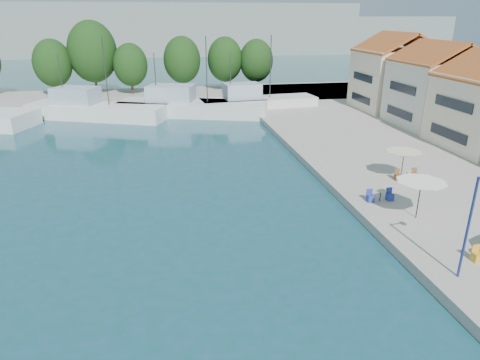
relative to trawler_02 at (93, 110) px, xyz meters
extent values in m
cube|color=#ACA49B|center=(6.17, 12.00, -0.77)|extent=(90.00, 16.00, 0.60)
cube|color=gray|center=(-15.83, 105.00, 6.93)|extent=(180.00, 40.00, 16.00)
cube|color=gray|center=(54.17, 125.00, 4.93)|extent=(140.00, 40.00, 12.00)
cube|color=silver|center=(38.17, -13.00, 3.03)|extent=(8.00, 8.50, 7.00)
pyramid|color=#A84D25|center=(38.17, -13.00, 8.33)|extent=(8.40, 8.80, 1.80)
cube|color=#F3DFC2|center=(38.17, -4.00, 3.28)|extent=(8.60, 8.50, 7.50)
pyramid|color=#A84D25|center=(38.17, -4.00, 8.83)|extent=(9.00, 8.80, 1.80)
cube|color=silver|center=(0.42, -0.17, -0.37)|extent=(17.90, 10.77, 2.20)
cube|color=#99ABBE|center=(-2.01, 0.81, 1.73)|extent=(6.17, 5.21, 2.00)
cylinder|color=#2D2D2D|center=(2.04, -0.83, 4.73)|extent=(0.12, 0.12, 8.00)
cylinder|color=#2D2D2D|center=(-3.63, 1.47, 3.73)|extent=(0.10, 0.10, 6.00)
cube|color=silver|center=(12.44, -0.47, -0.37)|extent=(19.65, 10.39, 2.20)
cube|color=#99ABBE|center=(9.72, 0.38, 1.73)|extent=(6.59, 5.33, 2.00)
cylinder|color=#2D2D2D|center=(14.26, -1.04, 4.73)|extent=(0.12, 0.12, 8.00)
cylinder|color=#2D2D2D|center=(7.90, 0.94, 3.73)|extent=(0.10, 0.10, 6.00)
cube|color=silver|center=(21.38, 0.58, -0.37)|extent=(16.00, 5.62, 2.20)
cube|color=#99ABBE|center=(19.04, 0.34, 1.73)|extent=(4.99, 3.59, 2.00)
cylinder|color=#2D2D2D|center=(22.94, 0.74, 4.73)|extent=(0.12, 0.12, 8.00)
cylinder|color=#2D2D2D|center=(17.48, 0.19, 3.73)|extent=(0.10, 0.10, 6.00)
cylinder|color=#3F2B19|center=(-7.29, 14.68, 1.40)|extent=(0.36, 0.36, 3.73)
ellipsoid|color=#163611|center=(-7.29, 14.68, 4.39)|extent=(5.68, 5.68, 7.09)
cylinder|color=#3F2B19|center=(-1.49, 15.74, 1.98)|extent=(0.36, 0.36, 4.89)
ellipsoid|color=#163611|center=(-1.49, 15.74, 5.89)|extent=(7.43, 7.43, 9.29)
cylinder|color=#3F2B19|center=(4.12, 14.15, 1.25)|extent=(0.36, 0.36, 3.43)
ellipsoid|color=#163611|center=(4.12, 14.15, 3.99)|extent=(5.21, 5.21, 6.51)
cylinder|color=#3F2B19|center=(12.11, 14.90, 1.45)|extent=(0.36, 0.36, 3.84)
ellipsoid|color=#163611|center=(12.11, 14.90, 4.52)|extent=(5.83, 5.83, 7.29)
cylinder|color=#3F2B19|center=(19.11, 15.67, 1.41)|extent=(0.36, 0.36, 3.76)
ellipsoid|color=#163611|center=(19.11, 15.67, 4.41)|extent=(5.71, 5.71, 7.14)
cylinder|color=#3F2B19|center=(24.13, 14.78, 1.33)|extent=(0.36, 0.36, 3.60)
ellipsoid|color=#163611|center=(24.13, 14.78, 4.21)|extent=(5.47, 5.47, 6.84)
cylinder|color=black|center=(23.19, -34.52, 0.71)|extent=(0.06, 0.06, 2.36)
cone|color=white|center=(23.19, -34.52, 1.64)|extent=(2.94, 2.94, 0.50)
cylinder|color=black|center=(25.73, -28.31, 0.63)|extent=(0.06, 0.06, 2.19)
cone|color=beige|center=(25.73, -28.31, 1.47)|extent=(2.65, 2.65, 0.50)
cube|color=gold|center=(23.38, -39.58, -0.24)|extent=(0.42, 0.42, 0.46)
cylinder|color=black|center=(22.24, -31.79, -0.10)|extent=(0.06, 0.06, 0.74)
cylinder|color=tan|center=(22.24, -31.79, 0.27)|extent=(0.70, 0.70, 0.04)
cube|color=#263799|center=(22.94, -31.79, -0.24)|extent=(0.42, 0.42, 0.46)
cube|color=#263799|center=(21.54, -31.79, -0.24)|extent=(0.42, 0.42, 0.46)
cylinder|color=black|center=(26.08, -28.48, -0.10)|extent=(0.06, 0.06, 0.74)
cylinder|color=tan|center=(26.08, -28.48, 0.27)|extent=(0.70, 0.70, 0.04)
cube|color=brown|center=(26.78, -28.48, -0.24)|extent=(0.42, 0.42, 0.46)
cube|color=brown|center=(25.38, -28.48, -0.24)|extent=(0.42, 0.42, 0.46)
cylinder|color=navy|center=(21.61, -40.61, 2.03)|extent=(0.12, 0.12, 5.00)
camera|label=1|loc=(8.43, -55.60, 10.96)|focal=32.00mm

